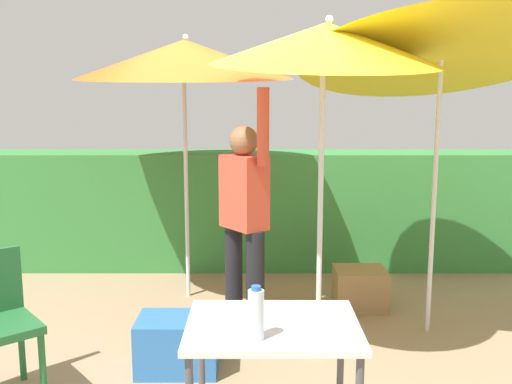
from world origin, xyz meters
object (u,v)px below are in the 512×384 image
at_px(umbrella_orange, 436,34).
at_px(person_vendor, 244,213).
at_px(umbrella_yellow, 326,44).
at_px(cooler_box, 178,344).
at_px(crate_cardboard, 360,288).
at_px(folding_table, 273,343).
at_px(umbrella_rainbow, 185,60).
at_px(bottle_water, 256,314).

relative_size(umbrella_orange, person_vendor, 1.46).
relative_size(umbrella_yellow, cooler_box, 4.48).
distance_m(umbrella_yellow, crate_cardboard, 2.24).
height_order(umbrella_orange, folding_table, umbrella_orange).
bearing_deg(cooler_box, umbrella_yellow, 10.50).
relative_size(umbrella_rainbow, crate_cardboard, 5.33).
bearing_deg(umbrella_rainbow, folding_table, -74.53).
bearing_deg(umbrella_rainbow, cooler_box, -86.34).
relative_size(umbrella_yellow, folding_table, 2.99).
bearing_deg(umbrella_yellow, crate_cardboard, 64.62).
bearing_deg(umbrella_yellow, cooler_box, -169.50).
xyz_separation_m(umbrella_yellow, crate_cardboard, (0.45, 0.96, -1.97)).
bearing_deg(cooler_box, umbrella_rainbow, 93.66).
xyz_separation_m(umbrella_rainbow, folding_table, (0.69, -2.51, -1.46)).
relative_size(crate_cardboard, folding_table, 0.55).
height_order(person_vendor, folding_table, person_vendor).
bearing_deg(cooler_box, folding_table, -60.79).
xyz_separation_m(umbrella_yellow, folding_table, (-0.37, -1.26, -1.47)).
relative_size(umbrella_rainbow, person_vendor, 1.26).
bearing_deg(bottle_water, person_vendor, 92.78).
distance_m(folding_table, bottle_water, 0.28).
bearing_deg(bottle_water, umbrella_rainbow, 102.98).
height_order(cooler_box, folding_table, folding_table).
bearing_deg(crate_cardboard, person_vendor, -154.94).
xyz_separation_m(person_vendor, cooler_box, (-0.43, -0.67, -0.75)).
bearing_deg(crate_cardboard, umbrella_yellow, -115.38).
bearing_deg(bottle_water, umbrella_yellow, 72.57).
bearing_deg(umbrella_rainbow, umbrella_yellow, -49.47).
xyz_separation_m(umbrella_yellow, person_vendor, (-0.54, 0.49, -1.21)).
bearing_deg(person_vendor, umbrella_rainbow, 124.68).
relative_size(umbrella_yellow, person_vendor, 1.27).
bearing_deg(umbrella_yellow, bottle_water, -107.43).
relative_size(umbrella_orange, crate_cardboard, 6.18).
relative_size(cooler_box, folding_table, 0.67).
distance_m(umbrella_yellow, cooler_box, 2.20).
bearing_deg(crate_cardboard, folding_table, -110.50).
height_order(cooler_box, bottle_water, bottle_water).
distance_m(umbrella_yellow, bottle_water, 1.96).
bearing_deg(person_vendor, cooler_box, -122.82).
bearing_deg(folding_table, person_vendor, 95.53).
relative_size(umbrella_orange, folding_table, 3.42).
bearing_deg(umbrella_yellow, person_vendor, 137.91).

